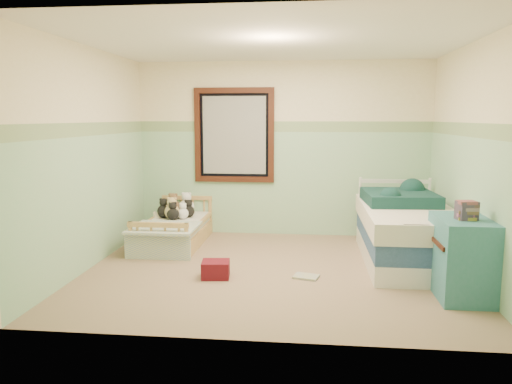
# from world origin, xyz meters

# --- Properties ---
(floor) EXTENTS (4.20, 3.60, 0.02)m
(floor) POSITION_xyz_m (0.00, 0.00, -0.01)
(floor) COLOR #836A53
(floor) RESTS_ON ground
(ceiling) EXTENTS (4.20, 3.60, 0.02)m
(ceiling) POSITION_xyz_m (0.00, 0.00, 2.51)
(ceiling) COLOR white
(ceiling) RESTS_ON wall_back
(wall_back) EXTENTS (4.20, 0.04, 2.50)m
(wall_back) POSITION_xyz_m (0.00, 1.80, 1.25)
(wall_back) COLOR beige
(wall_back) RESTS_ON floor
(wall_front) EXTENTS (4.20, 0.04, 2.50)m
(wall_front) POSITION_xyz_m (0.00, -1.80, 1.25)
(wall_front) COLOR beige
(wall_front) RESTS_ON floor
(wall_left) EXTENTS (0.04, 3.60, 2.50)m
(wall_left) POSITION_xyz_m (-2.10, 0.00, 1.25)
(wall_left) COLOR beige
(wall_left) RESTS_ON floor
(wall_right) EXTENTS (0.04, 3.60, 2.50)m
(wall_right) POSITION_xyz_m (2.10, 0.00, 1.25)
(wall_right) COLOR beige
(wall_right) RESTS_ON floor
(wainscot_mint) EXTENTS (4.20, 0.01, 1.50)m
(wainscot_mint) POSITION_xyz_m (0.00, 1.79, 0.75)
(wainscot_mint) COLOR #8EC398
(wainscot_mint) RESTS_ON floor
(border_strip) EXTENTS (4.20, 0.01, 0.15)m
(border_strip) POSITION_xyz_m (0.00, 1.79, 1.57)
(border_strip) COLOR #407741
(border_strip) RESTS_ON wall_back
(window_frame) EXTENTS (1.16, 0.06, 1.36)m
(window_frame) POSITION_xyz_m (-0.70, 1.76, 1.45)
(window_frame) COLOR #41180D
(window_frame) RESTS_ON wall_back
(window_blinds) EXTENTS (0.92, 0.01, 1.12)m
(window_blinds) POSITION_xyz_m (-0.70, 1.77, 1.45)
(window_blinds) COLOR #B2B2AE
(window_blinds) RESTS_ON window_frame
(toddler_bed_frame) EXTENTS (0.76, 1.51, 0.19)m
(toddler_bed_frame) POSITION_xyz_m (-1.42, 1.05, 0.10)
(toddler_bed_frame) COLOR #A37B43
(toddler_bed_frame) RESTS_ON floor
(toddler_mattress) EXTENTS (0.69, 1.45, 0.12)m
(toddler_mattress) POSITION_xyz_m (-1.42, 1.05, 0.25)
(toddler_mattress) COLOR silver
(toddler_mattress) RESTS_ON toddler_bed_frame
(patchwork_quilt) EXTENTS (0.82, 0.76, 0.03)m
(patchwork_quilt) POSITION_xyz_m (-1.42, 0.58, 0.33)
(patchwork_quilt) COLOR #7B9BC6
(patchwork_quilt) RESTS_ON toddler_mattress
(plush_bed_brown) EXTENTS (0.21, 0.21, 0.21)m
(plush_bed_brown) POSITION_xyz_m (-1.57, 1.55, 0.42)
(plush_bed_brown) COLOR brown
(plush_bed_brown) RESTS_ON toddler_mattress
(plush_bed_white) EXTENTS (0.22, 0.22, 0.22)m
(plush_bed_white) POSITION_xyz_m (-1.37, 1.55, 0.42)
(plush_bed_white) COLOR white
(plush_bed_white) RESTS_ON toddler_mattress
(plush_bed_tan) EXTENTS (0.18, 0.18, 0.18)m
(plush_bed_tan) POSITION_xyz_m (-1.52, 1.33, 0.41)
(plush_bed_tan) COLOR tan
(plush_bed_tan) RESTS_ON toddler_mattress
(plush_bed_dark) EXTENTS (0.17, 0.17, 0.17)m
(plush_bed_dark) POSITION_xyz_m (-1.29, 1.33, 0.40)
(plush_bed_dark) COLOR black
(plush_bed_dark) RESTS_ON toddler_mattress
(plush_floor_cream) EXTENTS (0.27, 0.27, 0.27)m
(plush_floor_cream) POSITION_xyz_m (-1.71, 1.30, 0.13)
(plush_floor_cream) COLOR #F7E4CB
(plush_floor_cream) RESTS_ON floor
(plush_floor_tan) EXTENTS (0.22, 0.22, 0.22)m
(plush_floor_tan) POSITION_xyz_m (-1.74, 0.87, 0.11)
(plush_floor_tan) COLOR tan
(plush_floor_tan) RESTS_ON floor
(twin_bed_frame) EXTENTS (0.98, 1.96, 0.22)m
(twin_bed_frame) POSITION_xyz_m (1.55, 0.50, 0.11)
(twin_bed_frame) COLOR white
(twin_bed_frame) RESTS_ON floor
(twin_boxspring) EXTENTS (0.98, 1.96, 0.22)m
(twin_boxspring) POSITION_xyz_m (1.55, 0.50, 0.33)
(twin_boxspring) COLOR navy
(twin_boxspring) RESTS_ON twin_bed_frame
(twin_mattress) EXTENTS (1.02, 2.00, 0.22)m
(twin_mattress) POSITION_xyz_m (1.55, 0.50, 0.55)
(twin_mattress) COLOR silver
(twin_mattress) RESTS_ON twin_boxspring
(teal_blanket) EXTENTS (0.89, 0.93, 0.14)m
(teal_blanket) POSITION_xyz_m (1.50, 0.80, 0.73)
(teal_blanket) COLOR #0F4139
(teal_blanket) RESTS_ON twin_mattress
(dresser) EXTENTS (0.48, 0.76, 0.76)m
(dresser) POSITION_xyz_m (1.85, -0.61, 0.38)
(dresser) COLOR #2D757B
(dresser) RESTS_ON floor
(book_stack) EXTENTS (0.20, 0.17, 0.17)m
(book_stack) POSITION_xyz_m (1.85, -0.68, 0.85)
(book_stack) COLOR brown
(book_stack) RESTS_ON dresser
(red_pillow) EXTENTS (0.32, 0.28, 0.18)m
(red_pillow) POSITION_xyz_m (-0.59, -0.32, 0.09)
(red_pillow) COLOR maroon
(red_pillow) RESTS_ON floor
(floor_book) EXTENTS (0.30, 0.26, 0.02)m
(floor_book) POSITION_xyz_m (0.38, -0.22, 0.01)
(floor_book) COLOR yellow
(floor_book) RESTS_ON floor
(extra_plush_0) EXTENTS (0.19, 0.19, 0.19)m
(extra_plush_0) POSITION_xyz_m (-1.62, 1.25, 0.41)
(extra_plush_0) COLOR black
(extra_plush_0) RESTS_ON toddler_mattress
(extra_plush_1) EXTENTS (0.17, 0.17, 0.17)m
(extra_plush_1) POSITION_xyz_m (-1.45, 1.11, 0.40)
(extra_plush_1) COLOR black
(extra_plush_1) RESTS_ON toddler_mattress
(extra_plush_2) EXTENTS (0.15, 0.15, 0.15)m
(extra_plush_2) POSITION_xyz_m (-1.34, 1.20, 0.39)
(extra_plush_2) COLOR white
(extra_plush_2) RESTS_ON toddler_mattress
(extra_plush_3) EXTENTS (0.21, 0.21, 0.21)m
(extra_plush_3) POSITION_xyz_m (-1.48, 1.16, 0.42)
(extra_plush_3) COLOR tan
(extra_plush_3) RESTS_ON toddler_mattress
(extra_plush_4) EXTENTS (0.16, 0.16, 0.16)m
(extra_plush_4) POSITION_xyz_m (-1.59, 1.26, 0.39)
(extra_plush_4) COLOR #F7E4CB
(extra_plush_4) RESTS_ON toddler_mattress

